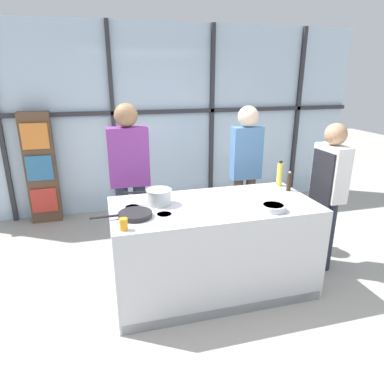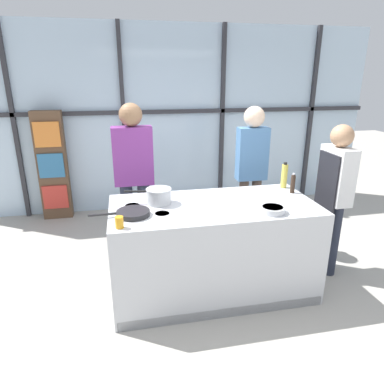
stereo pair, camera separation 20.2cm
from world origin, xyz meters
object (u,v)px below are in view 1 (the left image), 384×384
(chef, at_px, (328,189))
(spectator_far_left, at_px, (129,173))
(oil_bottle, at_px, (280,174))
(pepper_grinder, at_px, (289,182))
(juice_glass_near, at_px, (124,224))
(spectator_center_left, at_px, (246,165))
(frying_pan, at_px, (134,214))
(saucepan, at_px, (159,196))
(white_plate, at_px, (255,201))
(mixing_bowl, at_px, (273,207))

(chef, xyz_separation_m, spectator_far_left, (-2.02, 0.76, 0.11))
(chef, xyz_separation_m, oil_bottle, (-0.46, 0.22, 0.13))
(oil_bottle, relative_size, pepper_grinder, 1.31)
(spectator_far_left, relative_size, juice_glass_near, 18.78)
(spectator_far_left, distance_m, juice_glass_near, 1.25)
(spectator_center_left, distance_m, frying_pan, 1.77)
(saucepan, distance_m, white_plate, 0.91)
(oil_bottle, bearing_deg, frying_pan, -163.98)
(chef, xyz_separation_m, spectator_center_left, (-0.62, 0.76, 0.11))
(saucepan, relative_size, pepper_grinder, 2.06)
(saucepan, bearing_deg, oil_bottle, 8.95)
(spectator_center_left, xyz_separation_m, juice_glass_near, (-1.56, -1.24, -0.06))
(frying_pan, height_order, mixing_bowl, mixing_bowl)
(pepper_grinder, distance_m, juice_glass_near, 1.82)
(juice_glass_near, bearing_deg, pepper_grinder, 16.67)
(frying_pan, relative_size, pepper_grinder, 2.45)
(chef, xyz_separation_m, frying_pan, (-2.08, -0.24, 0.03))
(saucepan, relative_size, white_plate, 1.89)
(spectator_center_left, height_order, pepper_grinder, spectator_center_left)
(spectator_center_left, relative_size, oil_bottle, 6.26)
(mixing_bowl, bearing_deg, saucepan, 156.02)
(saucepan, bearing_deg, mixing_bowl, -23.98)
(spectator_center_left, distance_m, pepper_grinder, 0.74)
(chef, relative_size, pepper_grinder, 7.62)
(spectator_far_left, bearing_deg, oil_bottle, 161.08)
(spectator_center_left, bearing_deg, spectator_far_left, 0.00)
(spectator_center_left, bearing_deg, oil_bottle, 107.06)
(spectator_center_left, bearing_deg, frying_pan, 34.52)
(saucepan, xyz_separation_m, juice_glass_near, (-0.36, -0.49, -0.03))
(saucepan, bearing_deg, spectator_center_left, 32.01)
(pepper_grinder, xyz_separation_m, juice_glass_near, (-1.74, -0.52, -0.05))
(mixing_bowl, height_order, oil_bottle, oil_bottle)
(chef, distance_m, mixing_bowl, 0.96)
(chef, relative_size, frying_pan, 3.11)
(spectator_center_left, relative_size, frying_pan, 3.35)
(mixing_bowl, distance_m, pepper_grinder, 0.63)
(pepper_grinder, bearing_deg, juice_glass_near, -163.33)
(juice_glass_near, bearing_deg, spectator_center_left, 38.33)
(mixing_bowl, bearing_deg, white_plate, 105.75)
(pepper_grinder, bearing_deg, white_plate, -155.67)
(spectator_far_left, bearing_deg, white_plate, 139.26)
(frying_pan, bearing_deg, mixing_bowl, -8.23)
(chef, relative_size, white_plate, 6.98)
(oil_bottle, bearing_deg, pepper_grinder, -86.82)
(frying_pan, bearing_deg, spectator_far_left, 86.78)
(chef, distance_m, juice_glass_near, 2.24)
(spectator_far_left, relative_size, oil_bottle, 6.46)
(saucepan, bearing_deg, pepper_grinder, 1.46)
(pepper_grinder, bearing_deg, spectator_far_left, 155.54)
(spectator_far_left, height_order, white_plate, spectator_far_left)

